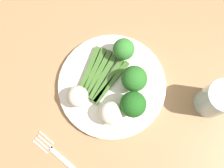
{
  "coord_description": "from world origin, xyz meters",
  "views": [
    {
      "loc": [
        -0.13,
        -0.12,
        1.36
      ],
      "look_at": [
        -0.02,
        -0.01,
        0.77
      ],
      "focal_mm": 40.92,
      "sensor_mm": 36.0,
      "label": 1
    }
  ],
  "objects_px": {
    "broccoli_back": "(124,49)",
    "cauliflower_near_center": "(78,96)",
    "broccoli_front": "(133,104)",
    "dining_table": "(114,86)",
    "fork": "(61,158)",
    "asparagus_bundle": "(101,75)",
    "broccoli_outer_edge": "(134,79)",
    "cauliflower_right": "(111,113)",
    "plate": "(112,85)",
    "water_glass": "(216,99)"
  },
  "relations": [
    {
      "from": "fork",
      "to": "water_glass",
      "type": "relative_size",
      "value": 1.69
    },
    {
      "from": "plate",
      "to": "cauliflower_right",
      "type": "height_order",
      "value": "cauliflower_right"
    },
    {
      "from": "cauliflower_right",
      "to": "cauliflower_near_center",
      "type": "bearing_deg",
      "value": 108.48
    },
    {
      "from": "asparagus_bundle",
      "to": "cauliflower_near_center",
      "type": "bearing_deg",
      "value": 165.97
    },
    {
      "from": "broccoli_outer_edge",
      "to": "water_glass",
      "type": "distance_m",
      "value": 0.19
    },
    {
      "from": "broccoli_outer_edge",
      "to": "cauliflower_right",
      "type": "bearing_deg",
      "value": -169.72
    },
    {
      "from": "broccoli_back",
      "to": "cauliflower_near_center",
      "type": "height_order",
      "value": "broccoli_back"
    },
    {
      "from": "cauliflower_near_center",
      "to": "broccoli_back",
      "type": "bearing_deg",
      "value": 1.69
    },
    {
      "from": "fork",
      "to": "water_glass",
      "type": "bearing_deg",
      "value": -120.96
    },
    {
      "from": "plate",
      "to": "broccoli_outer_edge",
      "type": "xyz_separation_m",
      "value": [
        0.04,
        -0.03,
        0.05
      ]
    },
    {
      "from": "broccoli_back",
      "to": "water_glass",
      "type": "distance_m",
      "value": 0.24
    },
    {
      "from": "broccoli_outer_edge",
      "to": "cauliflower_near_center",
      "type": "distance_m",
      "value": 0.13
    },
    {
      "from": "dining_table",
      "to": "fork",
      "type": "bearing_deg",
      "value": -166.84
    },
    {
      "from": "cauliflower_near_center",
      "to": "fork",
      "type": "height_order",
      "value": "cauliflower_near_center"
    },
    {
      "from": "dining_table",
      "to": "broccoli_outer_edge",
      "type": "relative_size",
      "value": 17.64
    },
    {
      "from": "plate",
      "to": "broccoli_back",
      "type": "distance_m",
      "value": 0.09
    },
    {
      "from": "broccoli_outer_edge",
      "to": "fork",
      "type": "xyz_separation_m",
      "value": [
        -0.24,
        -0.01,
        -0.05
      ]
    },
    {
      "from": "broccoli_front",
      "to": "water_glass",
      "type": "distance_m",
      "value": 0.19
    },
    {
      "from": "cauliflower_near_center",
      "to": "fork",
      "type": "bearing_deg",
      "value": -150.09
    },
    {
      "from": "cauliflower_near_center",
      "to": "water_glass",
      "type": "bearing_deg",
      "value": -46.1
    },
    {
      "from": "broccoli_outer_edge",
      "to": "water_glass",
      "type": "xyz_separation_m",
      "value": [
        0.1,
        -0.16,
        -0.01
      ]
    },
    {
      "from": "asparagus_bundle",
      "to": "cauliflower_near_center",
      "type": "height_order",
      "value": "cauliflower_near_center"
    },
    {
      "from": "broccoli_outer_edge",
      "to": "plate",
      "type": "bearing_deg",
      "value": 138.4
    },
    {
      "from": "broccoli_back",
      "to": "cauliflower_near_center",
      "type": "relative_size",
      "value": 1.26
    },
    {
      "from": "dining_table",
      "to": "broccoli_back",
      "type": "bearing_deg",
      "value": 23.87
    },
    {
      "from": "asparagus_bundle",
      "to": "water_glass",
      "type": "bearing_deg",
      "value": -75.18
    },
    {
      "from": "dining_table",
      "to": "asparagus_bundle",
      "type": "bearing_deg",
      "value": 141.71
    },
    {
      "from": "plate",
      "to": "cauliflower_near_center",
      "type": "xyz_separation_m",
      "value": [
        -0.08,
        0.03,
        0.03
      ]
    },
    {
      "from": "asparagus_bundle",
      "to": "cauliflower_right",
      "type": "bearing_deg",
      "value": -136.85
    },
    {
      "from": "broccoli_outer_edge",
      "to": "fork",
      "type": "distance_m",
      "value": 0.25
    },
    {
      "from": "broccoli_outer_edge",
      "to": "broccoli_back",
      "type": "bearing_deg",
      "value": 62.52
    },
    {
      "from": "broccoli_back",
      "to": "water_glass",
      "type": "relative_size",
      "value": 0.64
    },
    {
      "from": "asparagus_bundle",
      "to": "water_glass",
      "type": "relative_size",
      "value": 1.43
    },
    {
      "from": "plate",
      "to": "fork",
      "type": "height_order",
      "value": "plate"
    },
    {
      "from": "plate",
      "to": "fork",
      "type": "xyz_separation_m",
      "value": [
        -0.2,
        -0.04,
        -0.01
      ]
    },
    {
      "from": "cauliflower_near_center",
      "to": "water_glass",
      "type": "height_order",
      "value": "water_glass"
    },
    {
      "from": "broccoli_outer_edge",
      "to": "broccoli_front",
      "type": "distance_m",
      "value": 0.06
    },
    {
      "from": "dining_table",
      "to": "cauliflower_right",
      "type": "xyz_separation_m",
      "value": [
        -0.08,
        -0.06,
        0.14
      ]
    },
    {
      "from": "broccoli_front",
      "to": "water_glass",
      "type": "xyz_separation_m",
      "value": [
        0.14,
        -0.12,
        -0.01
      ]
    },
    {
      "from": "dining_table",
      "to": "plate",
      "type": "relative_size",
      "value": 4.91
    },
    {
      "from": "dining_table",
      "to": "water_glass",
      "type": "bearing_deg",
      "value": -61.19
    },
    {
      "from": "dining_table",
      "to": "fork",
      "type": "xyz_separation_m",
      "value": [
        -0.22,
        -0.05,
        0.1
      ]
    },
    {
      "from": "broccoli_front",
      "to": "plate",
      "type": "bearing_deg",
      "value": 85.29
    },
    {
      "from": "fork",
      "to": "broccoli_front",
      "type": "bearing_deg",
      "value": -105.79
    },
    {
      "from": "broccoli_outer_edge",
      "to": "cauliflower_right",
      "type": "xyz_separation_m",
      "value": [
        -0.09,
        -0.02,
        -0.01
      ]
    },
    {
      "from": "dining_table",
      "to": "broccoli_front",
      "type": "xyz_separation_m",
      "value": [
        -0.03,
        -0.08,
        0.15
      ]
    },
    {
      "from": "asparagus_bundle",
      "to": "fork",
      "type": "height_order",
      "value": "asparagus_bundle"
    },
    {
      "from": "cauliflower_right",
      "to": "fork",
      "type": "distance_m",
      "value": 0.15
    },
    {
      "from": "broccoli_back",
      "to": "broccoli_front",
      "type": "bearing_deg",
      "value": -126.32
    },
    {
      "from": "broccoli_front",
      "to": "cauliflower_right",
      "type": "distance_m",
      "value": 0.05
    }
  ]
}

